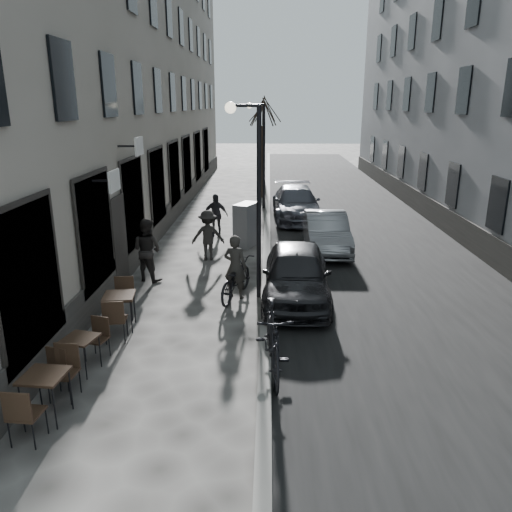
{
  "coord_description": "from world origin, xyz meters",
  "views": [
    {
      "loc": [
        0.25,
        -6.67,
        5.05
      ],
      "look_at": [
        -0.02,
        3.92,
        1.8
      ],
      "focal_mm": 35.0,
      "sensor_mm": 36.0,
      "label": 1
    }
  ],
  "objects_px": {
    "streetlamp_far": "(260,144)",
    "tree_far": "(264,109)",
    "bistro_set_c": "(120,308)",
    "bicycle": "(235,279)",
    "pedestrian_mid": "(208,235)",
    "bistro_set_a": "(46,392)",
    "moped": "(273,340)",
    "car_far": "(296,203)",
    "bistro_set_b": "(81,351)",
    "tree_near": "(263,111)",
    "streetlamp_near": "(252,181)",
    "utility_cabinet": "(246,225)",
    "car_mid": "(326,232)",
    "car_near": "(296,273)",
    "pedestrian_near": "(147,250)",
    "pedestrian_far": "(216,215)"
  },
  "relations": [
    {
      "from": "streetlamp_far",
      "to": "tree_far",
      "type": "height_order",
      "value": "tree_far"
    },
    {
      "from": "streetlamp_far",
      "to": "bistro_set_b",
      "type": "height_order",
      "value": "streetlamp_far"
    },
    {
      "from": "car_far",
      "to": "bistro_set_c",
      "type": "bearing_deg",
      "value": -113.91
    },
    {
      "from": "bistro_set_b",
      "to": "car_near",
      "type": "xyz_separation_m",
      "value": [
        4.38,
        3.87,
        0.29
      ]
    },
    {
      "from": "tree_far",
      "to": "bistro_set_c",
      "type": "height_order",
      "value": "tree_far"
    },
    {
      "from": "bistro_set_a",
      "to": "moped",
      "type": "bearing_deg",
      "value": 27.31
    },
    {
      "from": "utility_cabinet",
      "to": "car_mid",
      "type": "height_order",
      "value": "utility_cabinet"
    },
    {
      "from": "bistro_set_a",
      "to": "bistro_set_c",
      "type": "bearing_deg",
      "value": 91.03
    },
    {
      "from": "pedestrian_mid",
      "to": "moped",
      "type": "distance_m",
      "value": 7.66
    },
    {
      "from": "pedestrian_far",
      "to": "car_far",
      "type": "height_order",
      "value": "pedestrian_far"
    },
    {
      "from": "streetlamp_near",
      "to": "streetlamp_far",
      "type": "height_order",
      "value": "same"
    },
    {
      "from": "bicycle",
      "to": "bistro_set_c",
      "type": "bearing_deg",
      "value": 55.23
    },
    {
      "from": "streetlamp_far",
      "to": "tree_far",
      "type": "bearing_deg",
      "value": 89.54
    },
    {
      "from": "bistro_set_a",
      "to": "bicycle",
      "type": "height_order",
      "value": "bicycle"
    },
    {
      "from": "car_far",
      "to": "pedestrian_near",
      "type": "bearing_deg",
      "value": -122.08
    },
    {
      "from": "streetlamp_far",
      "to": "car_far",
      "type": "bearing_deg",
      "value": -55.25
    },
    {
      "from": "car_far",
      "to": "streetlamp_far",
      "type": "bearing_deg",
      "value": 122.7
    },
    {
      "from": "streetlamp_near",
      "to": "tree_near",
      "type": "xyz_separation_m",
      "value": [
        0.07,
        15.0,
        1.5
      ]
    },
    {
      "from": "bistro_set_a",
      "to": "bistro_set_c",
      "type": "distance_m",
      "value": 3.5
    },
    {
      "from": "tree_far",
      "to": "bistro_set_a",
      "type": "height_order",
      "value": "tree_far"
    },
    {
      "from": "bistro_set_a",
      "to": "streetlamp_near",
      "type": "bearing_deg",
      "value": 64.56
    },
    {
      "from": "tree_far",
      "to": "bistro_set_b",
      "type": "relative_size",
      "value": 3.75
    },
    {
      "from": "tree_far",
      "to": "utility_cabinet",
      "type": "bearing_deg",
      "value": -91.66
    },
    {
      "from": "tree_far",
      "to": "pedestrian_mid",
      "type": "height_order",
      "value": "tree_far"
    },
    {
      "from": "bicycle",
      "to": "car_far",
      "type": "distance_m",
      "value": 9.88
    },
    {
      "from": "streetlamp_far",
      "to": "tree_far",
      "type": "relative_size",
      "value": 0.89
    },
    {
      "from": "streetlamp_near",
      "to": "tree_near",
      "type": "relative_size",
      "value": 0.89
    },
    {
      "from": "bistro_set_b",
      "to": "pedestrian_mid",
      "type": "bearing_deg",
      "value": 91.8
    },
    {
      "from": "streetlamp_far",
      "to": "pedestrian_near",
      "type": "height_order",
      "value": "streetlamp_far"
    },
    {
      "from": "tree_near",
      "to": "pedestrian_near",
      "type": "bearing_deg",
      "value": -103.15
    },
    {
      "from": "bistro_set_c",
      "to": "moped",
      "type": "relative_size",
      "value": 0.75
    },
    {
      "from": "streetlamp_near",
      "to": "bicycle",
      "type": "height_order",
      "value": "streetlamp_near"
    },
    {
      "from": "bicycle",
      "to": "car_near",
      "type": "bearing_deg",
      "value": -167.14
    },
    {
      "from": "tree_far",
      "to": "car_mid",
      "type": "height_order",
      "value": "tree_far"
    },
    {
      "from": "utility_cabinet",
      "to": "bicycle",
      "type": "relative_size",
      "value": 0.78
    },
    {
      "from": "car_near",
      "to": "car_mid",
      "type": "relative_size",
      "value": 1.06
    },
    {
      "from": "streetlamp_near",
      "to": "car_mid",
      "type": "distance_m",
      "value": 5.74
    },
    {
      "from": "bicycle",
      "to": "pedestrian_mid",
      "type": "xyz_separation_m",
      "value": [
        -1.14,
        3.41,
        0.31
      ]
    },
    {
      "from": "bistro_set_b",
      "to": "tree_far",
      "type": "bearing_deg",
      "value": 96.62
    },
    {
      "from": "streetlamp_near",
      "to": "utility_cabinet",
      "type": "relative_size",
      "value": 3.21
    },
    {
      "from": "tree_near",
      "to": "bistro_set_a",
      "type": "xyz_separation_m",
      "value": [
        -3.3,
        -20.56,
        -4.16
      ]
    },
    {
      "from": "pedestrian_near",
      "to": "car_near",
      "type": "height_order",
      "value": "pedestrian_near"
    },
    {
      "from": "pedestrian_mid",
      "to": "moped",
      "type": "height_order",
      "value": "pedestrian_mid"
    },
    {
      "from": "utility_cabinet",
      "to": "car_far",
      "type": "height_order",
      "value": "utility_cabinet"
    },
    {
      "from": "streetlamp_near",
      "to": "streetlamp_far",
      "type": "bearing_deg",
      "value": 90.0
    },
    {
      "from": "bistro_set_b",
      "to": "pedestrian_mid",
      "type": "height_order",
      "value": "pedestrian_mid"
    },
    {
      "from": "car_far",
      "to": "bistro_set_b",
      "type": "bearing_deg",
      "value": -111.73
    },
    {
      "from": "tree_near",
      "to": "bistro_set_a",
      "type": "bearing_deg",
      "value": -99.12
    },
    {
      "from": "car_near",
      "to": "tree_far",
      "type": "bearing_deg",
      "value": 95.34
    },
    {
      "from": "tree_far",
      "to": "pedestrian_mid",
      "type": "bearing_deg",
      "value": -95.39
    }
  ]
}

